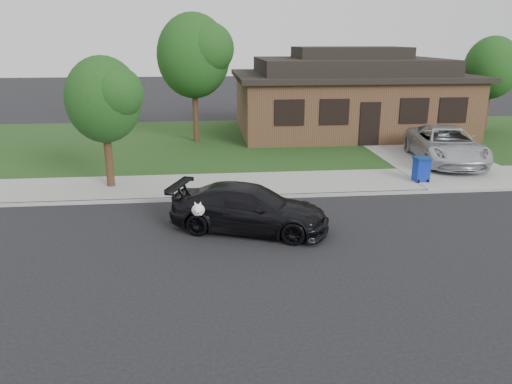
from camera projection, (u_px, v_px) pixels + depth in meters
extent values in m
plane|color=black|center=(353.00, 234.00, 13.96)|extent=(120.00, 120.00, 0.00)
cube|color=gray|center=(315.00, 183.00, 18.69)|extent=(60.00, 3.00, 0.12)
cube|color=gray|center=(324.00, 195.00, 17.27)|extent=(60.00, 0.12, 0.12)
cube|color=#193814|center=(282.00, 141.00, 26.29)|extent=(60.00, 13.00, 0.13)
cube|color=gray|center=(415.00, 150.00, 24.02)|extent=(4.50, 13.00, 0.14)
imported|color=black|center=(249.00, 208.00, 14.09)|extent=(4.85, 3.26, 1.30)
ellipsoid|color=white|center=(198.00, 210.00, 13.07)|extent=(0.34, 0.40, 0.30)
sphere|color=white|center=(198.00, 209.00, 12.82)|extent=(0.26, 0.26, 0.26)
cube|color=white|center=(198.00, 212.00, 12.72)|extent=(0.09, 0.12, 0.08)
sphere|color=black|center=(198.00, 213.00, 12.66)|extent=(0.04, 0.04, 0.04)
cone|color=white|center=(195.00, 204.00, 12.82)|extent=(0.11, 0.11, 0.14)
cone|color=white|center=(200.00, 203.00, 12.83)|extent=(0.11, 0.11, 0.14)
imported|color=silver|center=(446.00, 145.00, 21.28)|extent=(3.26, 5.67, 1.49)
cube|color=navy|center=(421.00, 170.00, 18.58)|extent=(0.52, 0.52, 0.82)
cube|color=navy|center=(422.00, 159.00, 18.44)|extent=(0.56, 0.56, 0.09)
cylinder|color=black|center=(418.00, 181.00, 18.43)|extent=(0.05, 0.13, 0.13)
cylinder|color=black|center=(428.00, 181.00, 18.46)|extent=(0.05, 0.13, 0.13)
cube|color=#422B1C|center=(347.00, 105.00, 28.12)|extent=(12.00, 8.00, 3.00)
cube|color=black|center=(349.00, 75.00, 27.63)|extent=(12.60, 8.60, 0.25)
cube|color=black|center=(350.00, 66.00, 27.48)|extent=(10.00, 6.50, 0.80)
cube|color=black|center=(350.00, 53.00, 27.27)|extent=(6.00, 3.50, 0.60)
cube|color=black|center=(370.00, 124.00, 24.41)|extent=(1.00, 0.06, 2.10)
cube|color=black|center=(289.00, 113.00, 23.84)|extent=(1.30, 0.05, 1.10)
cube|color=black|center=(334.00, 112.00, 24.06)|extent=(1.30, 0.05, 1.10)
cube|color=black|center=(414.00, 111.00, 24.45)|extent=(1.30, 0.05, 1.10)
cube|color=black|center=(453.00, 110.00, 24.64)|extent=(1.30, 0.05, 1.10)
cylinder|color=#332114|center=(196.00, 117.00, 25.46)|extent=(0.28, 0.28, 2.48)
ellipsoid|color=#143811|center=(193.00, 56.00, 24.56)|extent=(3.60, 3.60, 4.14)
sphere|color=#26591E|center=(208.00, 48.00, 24.01)|extent=(2.52, 2.52, 2.52)
cylinder|color=#332114|center=(486.00, 113.00, 28.57)|extent=(0.28, 0.28, 2.03)
ellipsoid|color=#143811|center=(492.00, 68.00, 27.82)|extent=(3.00, 3.00, 3.45)
sphere|color=#26591E|center=(507.00, 62.00, 27.36)|extent=(2.10, 2.10, 2.10)
cylinder|color=#332114|center=(109.00, 161.00, 17.86)|extent=(0.28, 0.28, 1.80)
ellipsoid|color=#143811|center=(104.00, 100.00, 17.21)|extent=(2.60, 2.60, 2.99)
sphere|color=#26591E|center=(116.00, 93.00, 16.81)|extent=(1.82, 1.82, 1.82)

